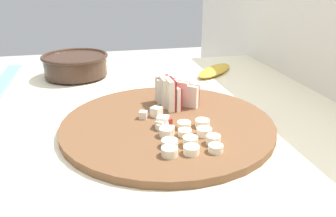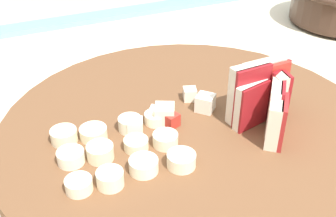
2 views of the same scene
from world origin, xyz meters
name	(u,v)px [view 2 (image 2 of 2)]	position (x,y,z in m)	size (l,w,h in m)	color
cutting_board	(189,129)	(-0.12, -0.01, 0.94)	(0.42, 0.42, 0.01)	brown
apple_wedge_fan	(266,98)	(-0.20, 0.02, 0.98)	(0.08, 0.09, 0.07)	maroon
apple_dice_pile	(172,112)	(-0.11, -0.03, 0.96)	(0.11, 0.06, 0.02)	#B22D23
banana_slice_rows	(119,149)	(-0.03, 0.01, 0.96)	(0.13, 0.11, 0.02)	white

